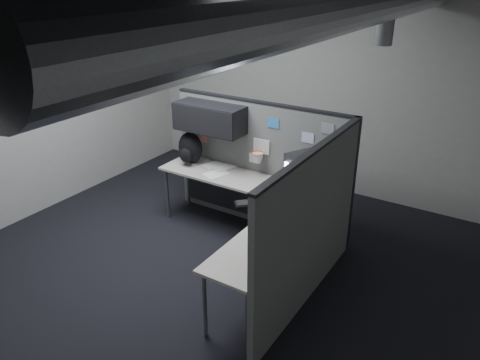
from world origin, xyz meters
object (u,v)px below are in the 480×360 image
Objects in this scene: desk at (251,202)px; phone at (267,243)px; backpack at (190,149)px; monitor at (312,177)px; keyboard at (255,203)px.

phone reaches higher than desk.
backpack reaches higher than desk.
monitor is 1.14m from phone.
monitor is at bearing 106.54° from phone.
monitor is 1.45× the size of backpack.
desk is at bearing 130.64° from keyboard.
desk is 1.23m from backpack.
desk is 5.49× the size of keyboard.
backpack is (-1.77, 0.12, -0.06)m from monitor.
monitor reaches higher than phone.
desk is at bearing 140.89° from phone.
phone is at bearing -51.81° from desk.
backpack is (-1.84, 1.24, 0.16)m from phone.
phone is at bearing -50.44° from keyboard.
phone is at bearing -104.76° from monitor.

